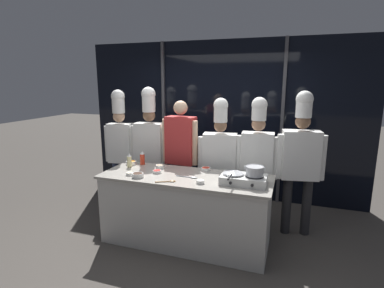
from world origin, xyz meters
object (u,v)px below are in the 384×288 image
(prep_bowl_onion, at_px, (200,181))
(chef_line, at_px, (220,156))
(stock_pot, at_px, (255,171))
(person_guest, at_px, (181,148))
(chef_sous, at_px, (150,143))
(frying_pan, at_px, (233,172))
(chef_head, at_px, (120,140))
(prep_bowl_soy_glaze, at_px, (138,175))
(portable_stove, at_px, (244,179))
(chef_pastry, at_px, (257,155))
(serving_spoon_slotted, at_px, (170,181))
(squeeze_bottle_chili, at_px, (142,158))
(prep_bowl_mushrooms, at_px, (160,166))
(prep_bowl_chili_flakes, at_px, (206,169))
(prep_bowl_bell_pepper, at_px, (157,171))
(squeeze_bottle_oil, at_px, (129,161))
(prep_bowl_noodles, at_px, (130,173))
(serving_spoon_solid, at_px, (191,177))
(chef_apprentice, at_px, (300,156))
(prep_bowl_carrots, at_px, (131,162))

(prep_bowl_onion, distance_m, chef_line, 0.84)
(stock_pot, bearing_deg, person_guest, 148.79)
(prep_bowl_onion, relative_size, chef_sous, 0.05)
(frying_pan, xyz_separation_m, chef_head, (-1.95, 0.75, 0.12))
(frying_pan, height_order, prep_bowl_soy_glaze, frying_pan)
(prep_bowl_soy_glaze, xyz_separation_m, chef_head, (-0.81, 0.92, 0.21))
(portable_stove, bearing_deg, chef_pastry, 84.51)
(prep_bowl_soy_glaze, height_order, serving_spoon_slotted, prep_bowl_soy_glaze)
(frying_pan, distance_m, chef_line, 0.76)
(squeeze_bottle_chili, bearing_deg, prep_bowl_mushrooms, -16.79)
(squeeze_bottle_chili, height_order, person_guest, person_guest)
(prep_bowl_chili_flakes, xyz_separation_m, serving_spoon_slotted, (-0.27, -0.56, -0.02))
(chef_sous, bearing_deg, prep_bowl_bell_pepper, 119.93)
(prep_bowl_bell_pepper, xyz_separation_m, prep_bowl_soy_glaze, (-0.15, -0.23, 0.01))
(squeeze_bottle_oil, distance_m, prep_bowl_onion, 1.15)
(prep_bowl_chili_flakes, bearing_deg, prep_bowl_bell_pepper, -151.97)
(stock_pot, height_order, serving_spoon_slotted, stock_pot)
(prep_bowl_chili_flakes, distance_m, prep_bowl_noodles, 0.97)
(prep_bowl_soy_glaze, relative_size, serving_spoon_solid, 0.52)
(frying_pan, relative_size, prep_bowl_onion, 4.57)
(chef_head, xyz_separation_m, chef_sous, (0.50, 0.04, -0.02))
(prep_bowl_mushrooms, relative_size, chef_sous, 0.06)
(squeeze_bottle_chili, height_order, chef_apprentice, chef_apprentice)
(serving_spoon_slotted, relative_size, chef_pastry, 0.12)
(portable_stove, xyz_separation_m, serving_spoon_slotted, (-0.82, -0.22, -0.04))
(serving_spoon_slotted, relative_size, person_guest, 0.13)
(serving_spoon_solid, distance_m, chef_apprentice, 1.45)
(frying_pan, xyz_separation_m, squeeze_bottle_oil, (-1.45, 0.17, -0.03))
(chef_pastry, height_order, chef_apprentice, chef_apprentice)
(squeeze_bottle_oil, bearing_deg, frying_pan, -6.59)
(prep_bowl_bell_pepper, xyz_separation_m, serving_spoon_slotted, (0.28, -0.27, -0.01))
(prep_bowl_soy_glaze, relative_size, prep_bowl_noodles, 1.51)
(frying_pan, height_order, serving_spoon_solid, frying_pan)
(portable_stove, height_order, chef_line, chef_line)
(prep_bowl_chili_flakes, height_order, chef_apprentice, chef_apprentice)
(prep_bowl_mushrooms, height_order, prep_bowl_soy_glaze, prep_bowl_soy_glaze)
(prep_bowl_soy_glaze, bearing_deg, serving_spoon_solid, 17.44)
(prep_bowl_onion, bearing_deg, frying_pan, 22.62)
(squeeze_bottle_oil, distance_m, serving_spoon_solid, 0.95)
(squeeze_bottle_oil, relative_size, serving_spoon_solid, 0.69)
(prep_bowl_soy_glaze, distance_m, serving_spoon_slotted, 0.43)
(chef_sous, bearing_deg, chef_pastry, 174.14)
(frying_pan, bearing_deg, chef_pastry, 75.00)
(prep_bowl_bell_pepper, xyz_separation_m, person_guest, (0.08, 0.65, 0.17))
(portable_stove, xyz_separation_m, chef_head, (-2.06, 0.74, 0.19))
(squeeze_bottle_chili, relative_size, serving_spoon_slotted, 0.83)
(prep_bowl_soy_glaze, height_order, prep_bowl_carrots, prep_bowl_soy_glaze)
(frying_pan, xyz_separation_m, person_guest, (-0.91, 0.70, 0.06))
(chef_sous, bearing_deg, person_guest, 168.82)
(frying_pan, distance_m, serving_spoon_slotted, 0.74)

